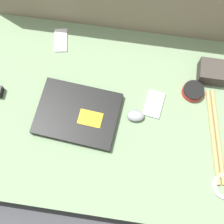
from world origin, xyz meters
The scene contains 9 objects.
ground_plane centered at (0.00, 0.00, 0.00)m, with size 8.00×8.00×0.00m, color #38383D.
couch_seat centered at (0.00, 0.00, 0.05)m, with size 1.15×0.78×0.11m.
laptop centered at (-0.13, -0.02, 0.12)m, with size 0.33×0.26×0.03m.
computer_mouse centered at (0.09, 0.00, 0.12)m, with size 0.07×0.05×0.03m.
speaker_puck centered at (0.31, 0.14, 0.12)m, with size 0.09×0.09×0.03m.
phone_silver centered at (0.16, 0.06, 0.11)m, with size 0.08×0.12×0.01m.
phone_black centered at (-0.26, 0.29, 0.11)m, with size 0.07×0.12×0.01m.
camera_pouch centered at (0.37, 0.22, 0.14)m, with size 0.11×0.09×0.07m.
drumstick_pair centered at (0.40, -0.03, 0.12)m, with size 0.09×0.37×0.02m.
Camera 1 is at (0.06, -0.38, 1.27)m, focal length 50.00 mm.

